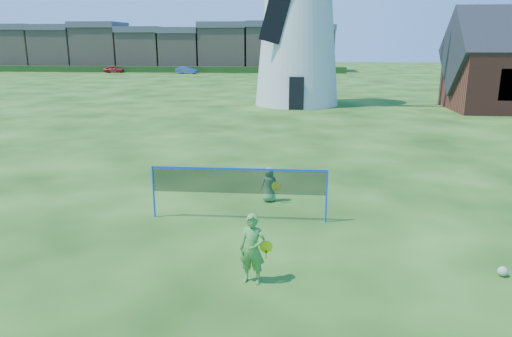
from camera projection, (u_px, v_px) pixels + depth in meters
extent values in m
plane|color=black|center=(247.00, 224.00, 13.63)|extent=(220.00, 220.00, 0.00)
cube|color=black|center=(296.00, 94.00, 35.83)|extent=(1.11, 0.13, 2.45)
cube|color=black|center=(298.00, 33.00, 35.37)|extent=(0.78, 0.13, 1.00)
cube|color=black|center=(508.00, 85.00, 32.57)|extent=(1.07, 0.11, 2.14)
cylinder|color=blue|center=(154.00, 192.00, 13.98)|extent=(0.05, 0.05, 1.55)
cylinder|color=blue|center=(326.00, 196.00, 13.56)|extent=(0.05, 0.05, 1.55)
cube|color=black|center=(239.00, 182.00, 13.67)|extent=(5.00, 0.02, 0.70)
cube|color=blue|center=(238.00, 169.00, 13.58)|extent=(5.00, 0.02, 0.06)
imported|color=#44913A|center=(252.00, 249.00, 10.14)|extent=(0.63, 0.48, 1.55)
cylinder|color=#F0FF0D|center=(266.00, 247.00, 10.30)|extent=(0.28, 0.02, 0.28)
cube|color=#F0FF0D|center=(266.00, 254.00, 10.34)|extent=(0.03, 0.02, 0.20)
imported|color=#489553|center=(269.00, 184.00, 15.41)|extent=(0.63, 0.50, 1.13)
cylinder|color=#F0FF0D|center=(276.00, 186.00, 15.18)|extent=(0.28, 0.02, 0.28)
cube|color=#F0FF0D|center=(276.00, 191.00, 15.22)|extent=(0.03, 0.02, 0.20)
sphere|color=green|center=(503.00, 271.00, 10.58)|extent=(0.22, 0.22, 0.22)
cube|color=#8B755D|center=(20.00, 50.00, 86.10)|extent=(6.81, 8.00, 6.87)
cube|color=#4C4C54|center=(17.00, 27.00, 85.09)|extent=(7.11, 8.40, 1.00)
cube|color=#8B755D|center=(58.00, 50.00, 85.51)|extent=(7.11, 8.00, 6.80)
cube|color=#4C4C54|center=(56.00, 28.00, 84.50)|extent=(7.41, 8.40, 1.00)
cube|color=#8B755D|center=(100.00, 49.00, 84.81)|extent=(7.76, 8.00, 7.20)
cube|color=#4C4C54|center=(98.00, 25.00, 83.76)|extent=(8.06, 8.40, 1.00)
cube|color=#8B755D|center=(143.00, 52.00, 84.28)|extent=(7.02, 8.00, 6.39)
cube|color=#4C4C54|center=(142.00, 30.00, 83.33)|extent=(7.32, 8.40, 1.00)
cube|color=#8B755D|center=(182.00, 52.00, 83.71)|extent=(6.47, 8.00, 6.25)
cube|color=#4C4C54|center=(182.00, 31.00, 82.78)|extent=(6.77, 8.40, 1.00)
cube|color=#8B755D|center=(224.00, 50.00, 82.99)|extent=(7.78, 8.00, 7.11)
cube|color=#4C4C54|center=(224.00, 25.00, 81.94)|extent=(8.08, 8.40, 1.00)
cube|color=#8B755D|center=(267.00, 49.00, 82.36)|extent=(6.35, 8.00, 7.24)
cube|color=#4C4C54|center=(267.00, 24.00, 81.30)|extent=(6.65, 8.40, 1.00)
cube|color=#8B755D|center=(310.00, 51.00, 81.83)|extent=(7.80, 8.00, 6.62)
cube|color=#4C4C54|center=(311.00, 28.00, 80.85)|extent=(8.10, 8.40, 1.00)
cube|color=#193814|center=(156.00, 69.00, 78.87)|extent=(62.00, 0.80, 1.00)
imported|color=maroon|center=(114.00, 69.00, 77.91)|extent=(3.32, 1.54, 1.10)
imported|color=navy|center=(187.00, 70.00, 75.90)|extent=(3.71, 2.06, 1.16)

